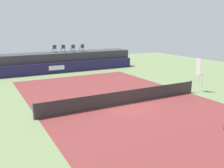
# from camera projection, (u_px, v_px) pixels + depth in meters

# --- Properties ---
(ground_plane) EXTENTS (48.00, 48.00, 0.00)m
(ground_plane) POSITION_uv_depth(u_px,v_px,m) (106.00, 94.00, 19.54)
(ground_plane) COLOR #6B7F51
(court_inner) EXTENTS (12.00, 22.00, 0.00)m
(court_inner) POSITION_uv_depth(u_px,v_px,m) (126.00, 104.00, 16.98)
(court_inner) COLOR maroon
(court_inner) RESTS_ON ground
(sponsor_wall) EXTENTS (18.00, 0.22, 1.20)m
(sponsor_wall) POSITION_uv_depth(u_px,v_px,m) (64.00, 68.00, 28.37)
(sponsor_wall) COLOR #231E4C
(sponsor_wall) RESTS_ON ground
(spectator_platform) EXTENTS (18.00, 2.80, 2.20)m
(spectator_platform) POSITION_uv_depth(u_px,v_px,m) (59.00, 61.00, 29.79)
(spectator_platform) COLOR #38383D
(spectator_platform) RESTS_ON ground
(spectator_chair_far_left) EXTENTS (0.46, 0.46, 0.89)m
(spectator_chair_far_left) POSITION_uv_depth(u_px,v_px,m) (54.00, 48.00, 29.29)
(spectator_chair_far_left) COLOR #2D3D56
(spectator_chair_far_left) RESTS_ON spectator_platform
(spectator_chair_left) EXTENTS (0.47, 0.47, 0.89)m
(spectator_chair_left) POSITION_uv_depth(u_px,v_px,m) (63.00, 48.00, 29.75)
(spectator_chair_left) COLOR #2D3D56
(spectator_chair_left) RESTS_ON spectator_platform
(spectator_chair_center) EXTENTS (0.47, 0.47, 0.89)m
(spectator_chair_center) POSITION_uv_depth(u_px,v_px,m) (73.00, 48.00, 29.92)
(spectator_chair_center) COLOR #2D3D56
(spectator_chair_center) RESTS_ON spectator_platform
(spectator_chair_right) EXTENTS (0.47, 0.47, 0.89)m
(spectator_chair_right) POSITION_uv_depth(u_px,v_px,m) (82.00, 47.00, 30.46)
(spectator_chair_right) COLOR #2D3D56
(spectator_chair_right) RESTS_ON spectator_platform
(umpire_chair) EXTENTS (0.46, 0.46, 2.76)m
(umpire_chair) POSITION_uv_depth(u_px,v_px,m) (199.00, 73.00, 19.86)
(umpire_chair) COLOR white
(umpire_chair) RESTS_ON ground
(tennis_net) EXTENTS (12.40, 0.02, 0.95)m
(tennis_net) POSITION_uv_depth(u_px,v_px,m) (126.00, 97.00, 16.88)
(tennis_net) COLOR #2D2D2D
(tennis_net) RESTS_ON ground
(net_post_near) EXTENTS (0.10, 0.10, 1.00)m
(net_post_near) POSITION_uv_depth(u_px,v_px,m) (34.00, 111.00, 13.96)
(net_post_near) COLOR #4C4C51
(net_post_near) RESTS_ON ground
(net_post_far) EXTENTS (0.10, 0.10, 1.00)m
(net_post_far) POSITION_uv_depth(u_px,v_px,m) (191.00, 87.00, 19.78)
(net_post_far) COLOR #4C4C51
(net_post_far) RESTS_ON ground
(tennis_ball) EXTENTS (0.07, 0.07, 0.07)m
(tennis_ball) POSITION_uv_depth(u_px,v_px,m) (80.00, 93.00, 19.59)
(tennis_ball) COLOR #D8EA33
(tennis_ball) RESTS_ON court_inner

